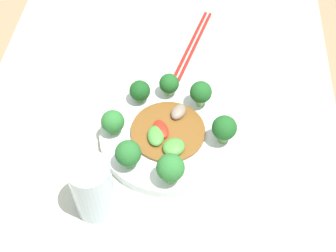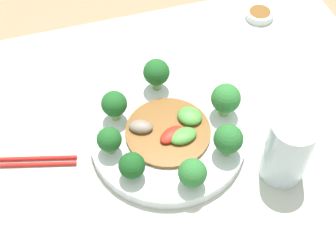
{
  "view_description": "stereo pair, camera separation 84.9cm",
  "coord_description": "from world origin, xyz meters",
  "px_view_note": "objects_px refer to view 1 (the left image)",
  "views": [
    {
      "loc": [
        0.57,
        0.08,
        1.49
      ],
      "look_at": [
        0.03,
        0.03,
        0.79
      ],
      "focal_mm": 50.0,
      "sensor_mm": 36.0,
      "label": 1
    },
    {
      "loc": [
        -0.11,
        -0.42,
        1.41
      ],
      "look_at": [
        0.03,
        0.03,
        0.79
      ],
      "focal_mm": 50.0,
      "sensor_mm": 36.0,
      "label": 2
    }
  ],
  "objects_px": {
    "broccoli_north": "(224,128)",
    "broccoli_east": "(170,168)",
    "chopsticks": "(193,44)",
    "plate": "(168,136)",
    "broccoli_southeast": "(128,154)",
    "drinking_glass": "(93,189)",
    "broccoli_southwest": "(140,91)",
    "broccoli_west": "(169,84)",
    "broccoli_northwest": "(201,93)",
    "stirfry_center": "(168,132)",
    "broccoli_south": "(113,122)"
  },
  "relations": [
    {
      "from": "broccoli_northwest",
      "to": "broccoli_southwest",
      "type": "xyz_separation_m",
      "value": [
        -0.0,
        -0.12,
        -0.01
      ]
    },
    {
      "from": "stirfry_center",
      "to": "drinking_glass",
      "type": "relative_size",
      "value": 1.18
    },
    {
      "from": "broccoli_south",
      "to": "drinking_glass",
      "type": "relative_size",
      "value": 0.44
    },
    {
      "from": "broccoli_northwest",
      "to": "broccoli_west",
      "type": "xyz_separation_m",
      "value": [
        -0.02,
        -0.06,
        -0.01
      ]
    },
    {
      "from": "broccoli_south",
      "to": "broccoli_southwest",
      "type": "relative_size",
      "value": 1.07
    },
    {
      "from": "plate",
      "to": "broccoli_south",
      "type": "xyz_separation_m",
      "value": [
        0.01,
        -0.1,
        0.04
      ]
    },
    {
      "from": "broccoli_east",
      "to": "stirfry_center",
      "type": "xyz_separation_m",
      "value": [
        -0.1,
        -0.01,
        -0.03
      ]
    },
    {
      "from": "broccoli_south",
      "to": "chopsticks",
      "type": "height_order",
      "value": "broccoli_south"
    },
    {
      "from": "stirfry_center",
      "to": "broccoli_southwest",
      "type": "bearing_deg",
      "value": -142.07
    },
    {
      "from": "broccoli_southwest",
      "to": "broccoli_west",
      "type": "relative_size",
      "value": 0.97
    },
    {
      "from": "stirfry_center",
      "to": "chopsticks",
      "type": "distance_m",
      "value": 0.28
    },
    {
      "from": "broccoli_west",
      "to": "broccoli_east",
      "type": "distance_m",
      "value": 0.21
    },
    {
      "from": "broccoli_north",
      "to": "broccoli_southwest",
      "type": "height_order",
      "value": "broccoli_north"
    },
    {
      "from": "broccoli_southeast",
      "to": "drinking_glass",
      "type": "bearing_deg",
      "value": -31.64
    },
    {
      "from": "broccoli_west",
      "to": "stirfry_center",
      "type": "relative_size",
      "value": 0.35
    },
    {
      "from": "broccoli_northwest",
      "to": "stirfry_center",
      "type": "xyz_separation_m",
      "value": [
        0.08,
        -0.06,
        -0.03
      ]
    },
    {
      "from": "broccoli_southeast",
      "to": "broccoli_northwest",
      "type": "distance_m",
      "value": 0.2
    },
    {
      "from": "broccoli_northwest",
      "to": "stirfry_center",
      "type": "bearing_deg",
      "value": -35.64
    },
    {
      "from": "broccoli_southwest",
      "to": "drinking_glass",
      "type": "distance_m",
      "value": 0.24
    },
    {
      "from": "broccoli_south",
      "to": "broccoli_west",
      "type": "distance_m",
      "value": 0.15
    },
    {
      "from": "broccoli_east",
      "to": "chopsticks",
      "type": "relative_size",
      "value": 0.27
    },
    {
      "from": "broccoli_southeast",
      "to": "broccoli_east",
      "type": "height_order",
      "value": "broccoli_east"
    },
    {
      "from": "plate",
      "to": "broccoli_southwest",
      "type": "xyz_separation_m",
      "value": [
        -0.08,
        -0.06,
        0.04
      ]
    },
    {
      "from": "broccoli_southwest",
      "to": "stirfry_center",
      "type": "bearing_deg",
      "value": 37.93
    },
    {
      "from": "broccoli_southeast",
      "to": "broccoli_southwest",
      "type": "bearing_deg",
      "value": 179.81
    },
    {
      "from": "broccoli_southeast",
      "to": "chopsticks",
      "type": "bearing_deg",
      "value": 164.61
    },
    {
      "from": "plate",
      "to": "drinking_glass",
      "type": "height_order",
      "value": "drinking_glass"
    },
    {
      "from": "broccoli_northwest",
      "to": "stirfry_center",
      "type": "height_order",
      "value": "broccoli_northwest"
    },
    {
      "from": "broccoli_east",
      "to": "drinking_glass",
      "type": "xyz_separation_m",
      "value": [
        0.05,
        -0.13,
        0.0
      ]
    },
    {
      "from": "broccoli_south",
      "to": "broccoli_east",
      "type": "xyz_separation_m",
      "value": [
        0.1,
        0.12,
        0.01
      ]
    },
    {
      "from": "broccoli_west",
      "to": "drinking_glass",
      "type": "bearing_deg",
      "value": -22.24
    },
    {
      "from": "broccoli_northwest",
      "to": "drinking_glass",
      "type": "xyz_separation_m",
      "value": [
        0.24,
        -0.17,
        0.0
      ]
    },
    {
      "from": "broccoli_northwest",
      "to": "broccoli_east",
      "type": "distance_m",
      "value": 0.19
    },
    {
      "from": "broccoli_northwest",
      "to": "broccoli_southeast",
      "type": "bearing_deg",
      "value": -37.89
    },
    {
      "from": "broccoli_southeast",
      "to": "drinking_glass",
      "type": "xyz_separation_m",
      "value": [
        0.08,
        -0.05,
        0.0
      ]
    },
    {
      "from": "broccoli_southeast",
      "to": "broccoli_south",
      "type": "height_order",
      "value": "broccoli_southeast"
    },
    {
      "from": "drinking_glass",
      "to": "chopsticks",
      "type": "height_order",
      "value": "drinking_glass"
    },
    {
      "from": "plate",
      "to": "broccoli_west",
      "type": "relative_size",
      "value": 5.18
    },
    {
      "from": "broccoli_south",
      "to": "broccoli_north",
      "type": "relative_size",
      "value": 0.84
    },
    {
      "from": "stirfry_center",
      "to": "broccoli_south",
      "type": "bearing_deg",
      "value": -88.32
    },
    {
      "from": "chopsticks",
      "to": "plate",
      "type": "bearing_deg",
      "value": -6.97
    },
    {
      "from": "plate",
      "to": "broccoli_west",
      "type": "distance_m",
      "value": 0.11
    },
    {
      "from": "broccoli_east",
      "to": "broccoli_north",
      "type": "bearing_deg",
      "value": 136.28
    },
    {
      "from": "broccoli_north",
      "to": "broccoli_southwest",
      "type": "relative_size",
      "value": 1.27
    },
    {
      "from": "broccoli_south",
      "to": "broccoli_northwest",
      "type": "bearing_deg",
      "value": 117.41
    },
    {
      "from": "broccoli_north",
      "to": "stirfry_center",
      "type": "xyz_separation_m",
      "value": [
        -0.01,
        -0.11,
        -0.03
      ]
    },
    {
      "from": "broccoli_southeast",
      "to": "broccoli_west",
      "type": "height_order",
      "value": "broccoli_southeast"
    },
    {
      "from": "broccoli_north",
      "to": "broccoli_east",
      "type": "distance_m",
      "value": 0.13
    },
    {
      "from": "broccoli_west",
      "to": "broccoli_east",
      "type": "xyz_separation_m",
      "value": [
        0.21,
        0.02,
        0.01
      ]
    },
    {
      "from": "broccoli_northwest",
      "to": "broccoli_southwest",
      "type": "height_order",
      "value": "broccoli_northwest"
    }
  ]
}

